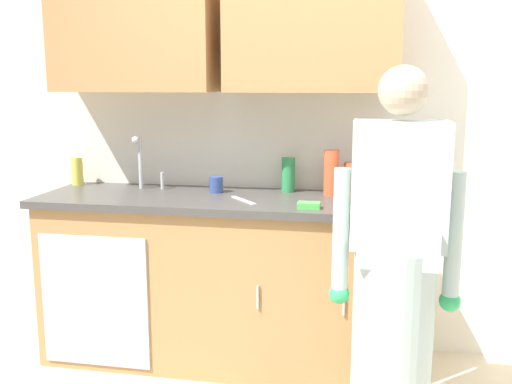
# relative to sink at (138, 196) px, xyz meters

# --- Properties ---
(kitchen_wall_with_uppers) EXTENTS (4.80, 0.44, 2.70)m
(kitchen_wall_with_uppers) POSITION_rel_sink_xyz_m (0.87, 0.29, 0.55)
(kitchen_wall_with_uppers) COLOR silver
(kitchen_wall_with_uppers) RESTS_ON ground
(counter_cabinet) EXTENTS (1.90, 0.62, 0.90)m
(counter_cabinet) POSITION_rel_sink_xyz_m (0.46, -0.01, -0.48)
(counter_cabinet) COLOR #B27F4C
(counter_cabinet) RESTS_ON ground
(countertop) EXTENTS (1.96, 0.66, 0.04)m
(countertop) POSITION_rel_sink_xyz_m (0.46, -0.01, -0.01)
(countertop) COLOR #474442
(countertop) RESTS_ON counter_cabinet
(sink) EXTENTS (0.50, 0.36, 0.35)m
(sink) POSITION_rel_sink_xyz_m (0.00, 0.00, 0.00)
(sink) COLOR #B7BABF
(sink) RESTS_ON counter_cabinet
(person_at_sink) EXTENTS (0.55, 0.34, 1.62)m
(person_at_sink) POSITION_rel_sink_xyz_m (1.39, -0.63, -0.23)
(person_at_sink) COLOR white
(person_at_sink) RESTS_ON ground
(bottle_cleaner_spray) EXTENTS (0.07, 0.07, 0.17)m
(bottle_cleaner_spray) POSITION_rel_sink_xyz_m (-0.46, 0.19, 0.10)
(bottle_cleaner_spray) COLOR #D8D14C
(bottle_cleaner_spray) RESTS_ON countertop
(bottle_soap) EXTENTS (0.08, 0.08, 0.18)m
(bottle_soap) POSITION_rel_sink_xyz_m (1.17, 0.18, 0.10)
(bottle_soap) COLOR #E05933
(bottle_soap) RESTS_ON countertop
(bottle_water_tall) EXTENTS (0.08, 0.08, 0.20)m
(bottle_water_tall) POSITION_rel_sink_xyz_m (0.82, 0.20, 0.11)
(bottle_water_tall) COLOR #2D8C4C
(bottle_water_tall) RESTS_ON countertop
(bottle_dish_liquid) EXTENTS (0.08, 0.08, 0.25)m
(bottle_dish_liquid) POSITION_rel_sink_xyz_m (1.39, 0.16, 0.14)
(bottle_dish_liquid) COLOR #334CB2
(bottle_dish_liquid) RESTS_ON countertop
(bottle_water_short) EXTENTS (0.08, 0.08, 0.25)m
(bottle_water_short) POSITION_rel_sink_xyz_m (1.07, 0.14, 0.14)
(bottle_water_short) COLOR #E05933
(bottle_water_short) RESTS_ON countertop
(cup_by_sink) EXTENTS (0.08, 0.08, 0.09)m
(cup_by_sink) POSITION_rel_sink_xyz_m (0.43, 0.10, 0.06)
(cup_by_sink) COLOR #33478C
(cup_by_sink) RESTS_ON countertop
(knife_on_counter) EXTENTS (0.17, 0.20, 0.01)m
(knife_on_counter) POSITION_rel_sink_xyz_m (0.63, -0.10, 0.02)
(knife_on_counter) COLOR silver
(knife_on_counter) RESTS_ON countertop
(sponge) EXTENTS (0.11, 0.07, 0.03)m
(sponge) POSITION_rel_sink_xyz_m (0.98, -0.22, 0.03)
(sponge) COLOR #4CBF4C
(sponge) RESTS_ON countertop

